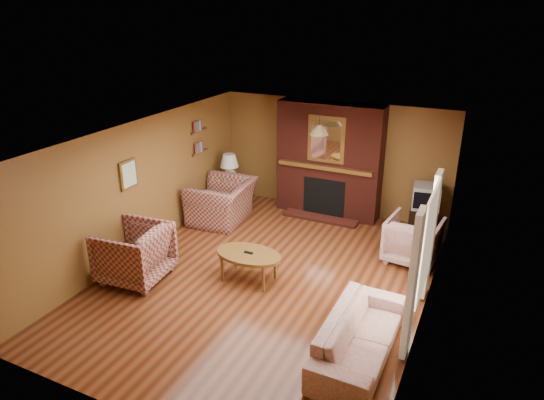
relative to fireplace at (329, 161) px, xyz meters
The scene contains 20 objects.
floor 3.21m from the fireplace, 90.00° to the right, with size 6.50×6.50×0.00m, color #47200F.
ceiling 3.22m from the fireplace, 90.00° to the right, with size 6.50×6.50×0.00m, color white.
wall_back 0.27m from the fireplace, 90.00° to the left, with size 6.50×6.50×0.00m, color brown.
wall_front 6.23m from the fireplace, 90.00° to the right, with size 6.50×6.50×0.00m, color brown.
wall_left 3.89m from the fireplace, 129.95° to the right, with size 6.50×6.50×0.00m, color brown.
wall_right 3.89m from the fireplace, 50.05° to the right, with size 6.50×6.50×0.00m, color brown.
fireplace is the anchor object (origin of this frame).
window_right 4.02m from the fireplace, 52.40° to the right, with size 0.10×1.85×2.00m.
bookshelf 2.72m from the fireplace, 156.05° to the right, with size 0.09×0.55×0.71m.
botanical_print 4.12m from the fireplace, 126.90° to the right, with size 0.05×0.40×0.50m.
pendant_light 1.07m from the fireplace, 90.00° to the right, with size 0.36×0.36×0.48m.
plaid_loveseat 2.39m from the fireplace, 144.73° to the right, with size 1.31×1.15×0.85m, color maroon.
plaid_armchair 4.44m from the fireplace, 116.43° to the right, with size 1.00×1.03×0.94m, color maroon.
floral_sofa 4.67m from the fireplace, 65.54° to the right, with size 2.00×0.78×0.59m, color beige.
floral_armchair 2.59m from the fireplace, 33.52° to the right, with size 0.87×0.90×0.82m, color beige.
coffee_table 3.26m from the fireplace, 94.36° to the right, with size 1.12×0.69×0.52m.
side_table 2.35m from the fireplace, 165.71° to the right, with size 0.40×0.40×0.54m, color brown.
table_lamp 2.18m from the fireplace, 165.71° to the right, with size 0.40×0.40×0.67m.
tv_stand 2.25m from the fireplace, ahead, with size 0.52×0.47×0.56m, color black.
crt_tv 2.09m from the fireplace, ahead, with size 0.57×0.57×0.47m.
Camera 1 is at (3.06, -6.28, 4.25)m, focal length 32.00 mm.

